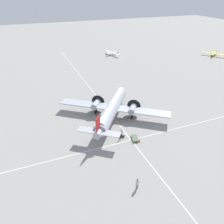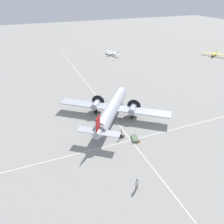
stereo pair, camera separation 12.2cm
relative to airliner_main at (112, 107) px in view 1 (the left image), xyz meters
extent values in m
plane|color=gray|center=(0.24, 0.32, -2.50)|extent=(300.00, 300.00, 0.00)
cube|color=silver|center=(0.24, 8.52, -2.50)|extent=(120.00, 0.16, 0.01)
cube|color=silver|center=(-0.19, 0.32, -2.50)|extent=(0.16, 120.00, 0.01)
cylinder|color=#ADB2BC|center=(0.24, 0.32, -0.14)|extent=(12.15, 14.92, 2.53)
cylinder|color=silver|center=(0.24, 0.32, 0.56)|extent=(11.06, 13.81, 1.77)
sphere|color=#ADB2BC|center=(-4.83, -6.38, -0.14)|extent=(2.40, 2.40, 2.40)
cylinder|color=#ADB2BC|center=(5.31, 7.02, -0.01)|extent=(3.09, 3.45, 1.39)
cube|color=red|center=(5.68, 7.50, 1.76)|extent=(1.22, 1.55, 2.91)
cube|color=#ADB2BC|center=(5.56, 7.34, 0.12)|extent=(7.06, 5.90, 0.10)
cube|color=#ADB2BC|center=(-0.50, -0.66, -0.45)|extent=(20.57, 16.48, 0.20)
cylinder|color=#ADB2BC|center=(2.55, -3.33, -0.43)|extent=(2.84, 3.13, 1.39)
cylinder|color=black|center=(1.60, -4.59, -0.43)|extent=(2.35, 1.79, 2.92)
sphere|color=black|center=(1.51, -4.70, -0.43)|extent=(0.49, 0.49, 0.49)
cylinder|color=#ADB2BC|center=(-3.90, 1.55, -0.43)|extent=(2.84, 3.13, 1.39)
cylinder|color=black|center=(-4.85, 0.29, -0.43)|extent=(2.35, 1.79, 2.92)
sphere|color=black|center=(-4.93, 0.18, -0.43)|extent=(0.49, 0.49, 0.49)
cylinder|color=#4C4C51|center=(2.72, -3.10, -1.47)|extent=(0.18, 0.18, 0.96)
cylinder|color=black|center=(2.72, -3.10, -1.95)|extent=(0.90, 1.06, 1.10)
cylinder|color=#4C4C51|center=(-3.72, 1.78, -1.47)|extent=(0.18, 0.18, 0.96)
cylinder|color=black|center=(-3.72, 1.78, -1.95)|extent=(0.90, 1.06, 1.10)
cylinder|color=#4C4C51|center=(-3.71, -4.91, -1.71)|extent=(0.14, 0.14, 0.88)
cylinder|color=black|center=(-3.71, -4.91, -2.15)|extent=(0.57, 0.67, 0.70)
cylinder|color=#473D2D|center=(4.06, 18.65, -2.10)|extent=(0.12, 0.12, 0.81)
cylinder|color=#473D2D|center=(3.82, 18.62, -2.10)|extent=(0.12, 0.12, 0.81)
cube|color=silver|center=(3.94, 18.64, -1.39)|extent=(0.41, 0.23, 0.61)
sphere|color=tan|center=(3.94, 18.64, -0.95)|extent=(0.27, 0.27, 0.27)
cylinder|color=silver|center=(4.18, 18.67, -1.42)|extent=(0.09, 0.09, 0.58)
cylinder|color=silver|center=(3.70, 18.61, -1.42)|extent=(0.09, 0.09, 0.58)
cube|color=black|center=(3.95, 18.54, -1.32)|extent=(0.05, 0.01, 0.39)
cylinder|color=#473D2D|center=(3.94, 18.64, -0.84)|extent=(0.32, 0.32, 0.07)
cylinder|color=#2D2D33|center=(1.23, 7.23, -2.05)|extent=(0.13, 0.13, 0.90)
cylinder|color=#2D2D33|center=(1.01, 7.09, -2.05)|extent=(0.13, 0.13, 0.90)
cube|color=silver|center=(1.12, 7.16, -1.26)|extent=(0.47, 0.41, 0.68)
sphere|color=tan|center=(1.12, 7.16, -0.78)|extent=(0.30, 0.30, 0.30)
cylinder|color=silver|center=(1.34, 7.31, -1.30)|extent=(0.11, 0.11, 0.64)
cylinder|color=silver|center=(0.89, 7.02, -1.30)|extent=(0.11, 0.11, 0.64)
cube|color=#47331E|center=(0.76, 7.24, -2.26)|extent=(0.37, 0.16, 0.47)
cube|color=#312315|center=(0.76, 7.24, -2.00)|extent=(0.13, 0.11, 0.02)
cube|color=brown|center=(1.27, 7.01, -2.22)|extent=(0.43, 0.13, 0.56)
cube|color=#4A3520|center=(1.27, 7.01, -1.91)|extent=(0.15, 0.09, 0.02)
cube|color=#4C6047|center=(-0.95, 8.49, -2.20)|extent=(1.64, 2.40, 0.04)
cube|color=#4C6047|center=(-0.64, 9.51, -1.96)|extent=(1.02, 0.34, 0.04)
cylinder|color=#4C6047|center=(-0.17, 9.37, -2.07)|extent=(0.04, 0.04, 0.22)
cylinder|color=#4C6047|center=(-1.11, 9.65, -2.07)|extent=(0.04, 0.04, 0.22)
cylinder|color=black|center=(-0.78, 7.57, -2.36)|extent=(0.14, 0.29, 0.28)
cylinder|color=black|center=(-1.59, 7.81, -2.36)|extent=(0.14, 0.29, 0.28)
cylinder|color=black|center=(-0.30, 9.16, -2.36)|extent=(0.14, 0.29, 0.28)
cylinder|color=black|center=(-1.11, 9.41, -2.36)|extent=(0.14, 0.29, 0.28)
cylinder|color=yellow|center=(-55.92, -29.01, -1.77)|extent=(5.69, 3.89, 0.76)
sphere|color=black|center=(-53.16, -27.32, -1.77)|extent=(0.68, 0.68, 0.68)
cube|color=yellow|center=(-55.63, -28.83, -1.43)|extent=(5.69, 8.45, 0.08)
cube|color=yellow|center=(-58.51, -30.59, -1.16)|extent=(0.50, 0.34, 0.99)
cube|color=yellow|center=(-58.51, -30.59, -1.66)|extent=(2.00, 2.84, 0.04)
cylinder|color=black|center=(-54.04, -27.86, -2.36)|extent=(0.28, 0.21, 0.28)
cylinder|color=#4C4C51|center=(-54.04, -27.86, -2.26)|extent=(0.06, 0.06, 0.21)
cylinder|color=black|center=(-56.58, -28.60, -2.36)|extent=(0.28, 0.21, 0.28)
cylinder|color=#4C4C51|center=(-56.58, -28.60, -2.26)|extent=(0.06, 0.06, 0.21)
cylinder|color=black|center=(-55.86, -29.78, -2.36)|extent=(0.28, 0.21, 0.28)
cylinder|color=#4C4C51|center=(-55.86, -29.78, -2.26)|extent=(0.06, 0.06, 0.21)
cylinder|color=white|center=(-18.71, -45.44, -1.79)|extent=(5.85, 2.25, 0.72)
sphere|color=black|center=(-15.75, -44.63, -1.79)|extent=(0.65, 0.65, 0.65)
cube|color=white|center=(-18.39, -45.35, -1.47)|extent=(3.22, 8.73, 0.08)
cube|color=white|center=(-21.47, -46.20, -1.22)|extent=(0.52, 0.20, 0.93)
cube|color=white|center=(-21.47, -46.20, -1.68)|extent=(1.20, 2.89, 0.04)
cylinder|color=black|center=(-16.70, -44.89, -2.36)|extent=(0.29, 0.15, 0.28)
cylinder|color=#4C4C51|center=(-16.70, -44.89, -2.26)|extent=(0.06, 0.06, 0.21)
cylinder|color=black|center=(-19.19, -44.90, -2.36)|extent=(0.29, 0.15, 0.28)
cylinder|color=#4C4C51|center=(-19.19, -44.90, -2.26)|extent=(0.06, 0.06, 0.21)
cylinder|color=black|center=(-18.85, -46.16, -2.36)|extent=(0.29, 0.15, 0.28)
cylinder|color=#4C4C51|center=(-18.85, -46.16, -2.26)|extent=(0.06, 0.06, 0.21)
cube|color=orange|center=(-1.35, 9.54, -2.49)|extent=(0.41, 0.41, 0.03)
cone|color=orange|center=(-1.35, 9.54, -2.23)|extent=(0.34, 0.34, 0.54)
camera|label=1|loc=(15.04, 36.77, 21.78)|focal=35.00mm
camera|label=2|loc=(14.93, 36.81, 21.78)|focal=35.00mm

